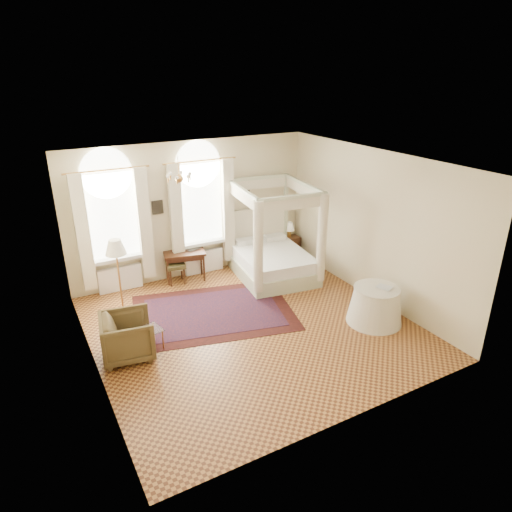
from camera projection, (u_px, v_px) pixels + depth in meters
The scene contains 18 objects.
ground at pixel (251, 326), 9.20m from camera, with size 6.00×6.00×0.00m, color #AD6F32.
room_walls at pixel (251, 234), 8.44m from camera, with size 6.00×6.00×6.00m.
window_left at pixel (114, 231), 10.11m from camera, with size 1.62×0.27×3.29m.
window_right at pixel (202, 217), 11.04m from camera, with size 1.62×0.27×3.29m.
chandelier at pixel (179, 177), 8.66m from camera, with size 0.51×0.45×0.50m.
wall_pictures at pixel (195, 200), 10.92m from camera, with size 2.54×0.03×0.39m.
canopy_bed at pixel (273, 257), 11.21m from camera, with size 2.00×2.35×2.32m.
nightstand at pixel (291, 247), 12.48m from camera, with size 0.41×0.37×0.58m, color #3E1E10.
nightstand_lamp at pixel (289, 227), 12.28m from camera, with size 0.28×0.28×0.41m.
writing_desk at pixel (185, 256), 10.98m from camera, with size 1.06×0.71×0.73m.
laptop at pixel (193, 249), 11.10m from camera, with size 0.35×0.22×0.03m, color black.
stool at pixel (176, 267), 10.92m from camera, with size 0.50×0.50×0.50m.
armchair at pixel (128, 336), 8.11m from camera, with size 0.88×0.90×0.82m, color #4C3C20.
coffee_table at pixel (145, 333), 8.30m from camera, with size 0.66×0.53×0.41m.
floor_lamp at pixel (116, 251), 9.19m from camera, with size 0.43×0.43×1.65m.
oriental_rug at pixel (213, 312), 9.73m from camera, with size 3.79×3.10×0.01m.
side_table at pixel (375, 305), 9.24m from camera, with size 1.12×1.12×0.76m.
book at pixel (382, 289), 9.02m from camera, with size 0.21×0.29×0.03m, color black.
Camera 1 is at (-3.76, -7.01, 4.85)m, focal length 32.00 mm.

